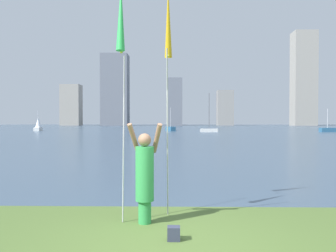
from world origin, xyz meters
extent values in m
cube|color=#384C60|center=(0.00, 61.24, -0.06)|extent=(120.00, 117.53, 0.12)
cube|color=#263316|center=(0.00, 2.47, -0.02)|extent=(120.00, 0.70, 0.02)
cylinder|color=green|center=(-0.60, 1.21, 0.21)|extent=(0.24, 0.24, 0.43)
cylinder|color=green|center=(-0.60, 1.21, 0.94)|extent=(0.34, 0.34, 1.02)
sphere|color=#936B51|center=(-0.60, 1.21, 1.57)|extent=(0.25, 0.25, 0.25)
cylinder|color=#936B51|center=(-0.82, 1.35, 1.59)|extent=(0.25, 0.39, 0.59)
cylinder|color=#936B51|center=(-0.38, 1.35, 1.59)|extent=(0.25, 0.39, 0.59)
cylinder|color=#B2B2B7|center=(-1.02, 1.38, 1.60)|extent=(0.02, 0.28, 3.19)
cone|color=green|center=(-1.02, 1.08, 3.85)|extent=(0.16, 0.26, 1.30)
sphere|color=yellow|center=(-1.02, 1.13, 3.20)|extent=(0.06, 0.06, 0.06)
cylinder|color=#B2B2B7|center=(-0.18, 1.38, 1.64)|extent=(0.02, 0.69, 3.22)
cone|color=yellow|center=(-0.18, 2.20, 4.03)|extent=(0.16, 0.46, 1.50)
sphere|color=yellow|center=(-0.18, 2.05, 3.28)|extent=(0.06, 0.06, 0.06)
cube|color=#33384C|center=(-0.05, 0.29, 0.11)|extent=(0.20, 0.18, 0.22)
cube|color=silver|center=(5.03, 47.81, 0.25)|extent=(2.61, 0.70, 0.51)
cylinder|color=#47474C|center=(5.03, 47.81, 3.19)|extent=(0.08, 0.08, 5.37)
cube|color=white|center=(-22.64, 52.18, 0.29)|extent=(1.05, 1.96, 0.58)
cylinder|color=silver|center=(-22.64, 52.18, 2.04)|extent=(0.06, 0.06, 2.92)
cone|color=white|center=(-22.65, 52.32, 1.42)|extent=(1.02, 1.02, 1.68)
cube|color=#2D6084|center=(-0.84, 52.90, 0.34)|extent=(1.72, 2.41, 0.68)
cylinder|color=silver|center=(-0.84, 52.90, 2.25)|extent=(0.07, 0.07, 3.13)
cube|color=#2D6084|center=(23.11, 48.79, 0.31)|extent=(2.44, 1.28, 0.61)
cylinder|color=silver|center=(23.11, 48.79, 2.07)|extent=(0.07, 0.07, 2.91)
cube|color=gray|center=(-31.84, 101.74, 6.21)|extent=(5.78, 4.75, 12.41)
cube|color=slate|center=(-18.29, 101.27, 10.71)|extent=(7.96, 6.41, 21.42)
cube|color=slate|center=(-0.24, 102.08, 7.11)|extent=(4.46, 6.76, 14.22)
cube|color=gray|center=(15.01, 102.15, 5.31)|extent=(4.73, 4.57, 10.62)
cube|color=gray|center=(37.83, 99.88, 13.84)|extent=(6.53, 5.43, 27.67)
camera|label=1|loc=(-0.02, -5.38, 1.96)|focal=37.78mm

